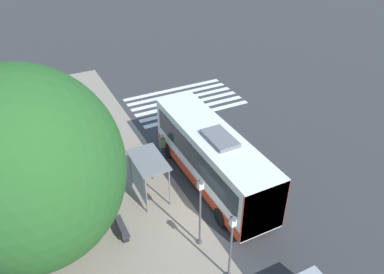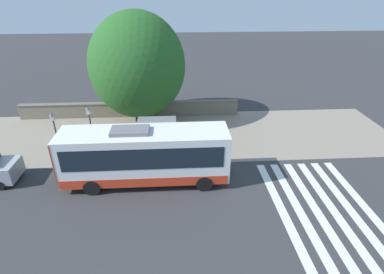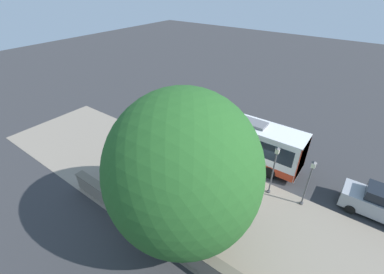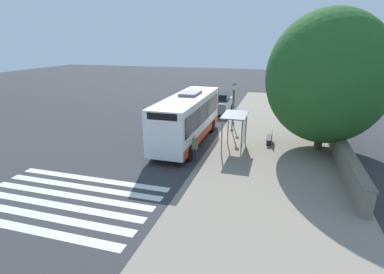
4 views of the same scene
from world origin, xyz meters
name	(u,v)px [view 2 (image 2 of 4)]	position (x,y,z in m)	size (l,w,h in m)	color
ground_plane	(116,166)	(0.00, 0.00, 0.00)	(120.00, 120.00, 0.00)	#353538
sidewalk_plaza	(125,136)	(-4.50, 0.00, 0.01)	(9.00, 44.00, 0.02)	gray
crosswalk_stripes	(323,207)	(5.00, 12.28, 0.00)	(9.00, 5.25, 0.01)	silver
stone_wall	(130,109)	(-8.55, 0.00, 0.69)	(0.60, 20.00, 1.37)	slate
bus	(145,155)	(1.85, 2.24, 1.91)	(2.64, 10.03, 3.69)	white
bus_shelter	(157,126)	(-1.89, 2.82, 2.08)	(1.62, 2.75, 2.53)	slate
pedestrian	(201,152)	(0.29, 5.81, 1.04)	(0.34, 0.23, 1.75)	#2D3347
bench	(135,132)	(-4.14, 0.84, 0.48)	(0.40, 1.68, 0.88)	#333338
street_lamp_near	(92,129)	(-0.90, -1.51, 2.39)	(0.28, 0.28, 4.02)	#4C4C51
street_lamp_far	(56,134)	(-0.63, -3.78, 2.24)	(0.28, 0.28, 3.75)	#4C4C51
shade_tree	(137,66)	(-7.45, 1.12, 5.02)	(7.96, 7.96, 9.41)	brown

